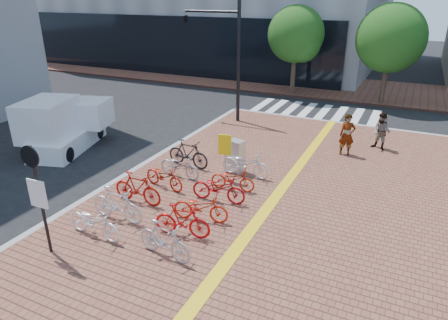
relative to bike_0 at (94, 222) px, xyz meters
The scene contains 24 objects.
ground 3.28m from the bike_0, 51.02° to the left, with size 120.00×120.00×0.00m, color black.
kerb_north 15.36m from the bike_0, 70.89° to the left, with size 14.00×0.25×0.15m, color gray.
far_sidewalk 23.59m from the bike_0, 85.08° to the left, with size 70.00×8.00×0.15m, color brown.
crosswalk 16.70m from the bike_0, 81.31° to the left, with size 7.50×4.00×0.01m.
street_trees 21.45m from the bike_0, 70.50° to the left, with size 16.20×4.60×6.35m.
bike_0 is the anchor object (origin of this frame).
bike_1 1.01m from the bike_0, 89.49° to the left, with size 0.54×1.90×1.14m, color silver.
bike_2 2.21m from the bike_0, 92.48° to the left, with size 0.53×1.87×1.12m, color #A4120B.
bike_3 3.55m from the bike_0, 88.59° to the left, with size 0.62×1.77×0.93m, color #A2180B.
bike_4 4.61m from the bike_0, 88.82° to the left, with size 0.63×1.79×0.94m, color #A6A6AB.
bike_5 5.63m from the bike_0, 91.14° to the left, with size 0.54×1.92×1.16m, color black.
bike_6 2.40m from the bike_0, ahead, with size 0.50×1.78×1.07m, color #B1B1B6.
bike_7 2.58m from the bike_0, 26.02° to the left, with size 0.49×1.72×1.04m, color red.
bike_8 3.20m from the bike_0, 41.82° to the left, with size 0.62×1.79×0.94m, color red.
bike_9 4.20m from the bike_0, 56.24° to the left, with size 0.67×1.91×1.01m, color #A20B12.
bike_10 5.10m from the bike_0, 61.72° to the left, with size 0.57×1.64×0.86m, color red.
bike_11 6.26m from the bike_0, 67.68° to the left, with size 0.70×1.99×1.05m, color white.
pedestrian_a 11.23m from the bike_0, 60.61° to the left, with size 0.67×0.44×1.84m, color gray.
pedestrian_b 13.05m from the bike_0, 58.56° to the left, with size 0.82×0.64×1.69m, color #505966.
utility_box 6.33m from the bike_0, 72.83° to the left, with size 0.60×0.44×1.31m, color silver.
yellow_sign 5.51m from the bike_0, 70.79° to the left, with size 0.49×0.17×1.83m.
notice_sign 2.00m from the bike_0, 117.28° to the right, with size 0.59×0.14×3.19m.
traffic_light_pole 13.13m from the bike_0, 100.52° to the left, with size 3.39×1.31×6.32m.
box_truck 8.32m from the bike_0, 140.77° to the left, with size 2.99×4.61×2.47m.
Camera 1 is at (5.72, -9.90, 6.84)m, focal length 32.00 mm.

